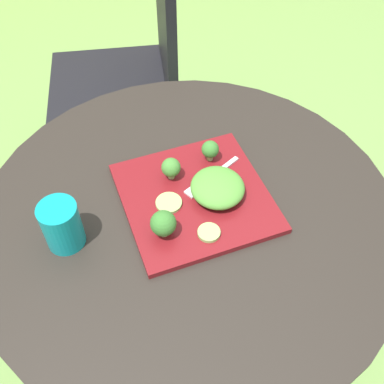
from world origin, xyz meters
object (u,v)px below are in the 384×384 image
object	(u,v)px
salad_plate	(195,197)
drinking_glass	(62,227)
fork	(208,180)
patio_chair	(136,63)

from	to	relation	value
salad_plate	drinking_glass	distance (m)	0.28
salad_plate	fork	bearing A→B (deg)	35.34
salad_plate	drinking_glass	bearing A→B (deg)	-178.35
salad_plate	fork	distance (m)	0.05
patio_chair	fork	world-z (taller)	patio_chair
fork	drinking_glass	bearing A→B (deg)	-173.34
patio_chair	drinking_glass	bearing A→B (deg)	-114.19
patio_chair	salad_plate	distance (m)	0.80
patio_chair	fork	size ratio (longest dim) A/B	6.11
patio_chair	drinking_glass	distance (m)	0.88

